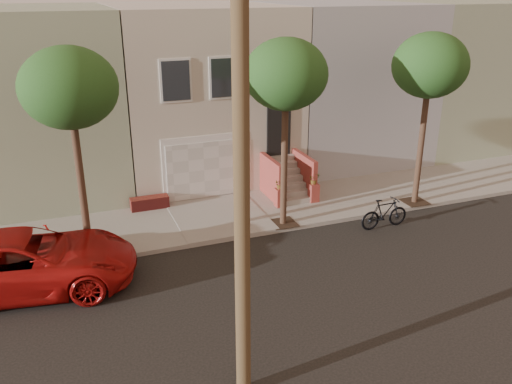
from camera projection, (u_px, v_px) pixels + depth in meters
name	position (u px, v px, depth m)	size (l,w,h in m)	color
ground	(306.00, 288.00, 14.98)	(90.00, 90.00, 0.00)	black
sidewalk	(242.00, 214.00, 19.60)	(40.00, 3.70, 0.15)	gray
house_row	(197.00, 89.00, 23.38)	(33.10, 11.70, 7.00)	#B8AE9D
tree_left	(69.00, 89.00, 14.62)	(2.70, 2.57, 6.30)	#2D2116
tree_mid	(286.00, 76.00, 16.78)	(2.70, 2.57, 6.30)	#2D2116
tree_right	(430.00, 67.00, 18.61)	(2.70, 2.57, 6.30)	#2D2116
pickup_truck	(25.00, 262.00, 14.64)	(2.77, 6.01, 1.67)	#AC1311
motorcycle	(385.00, 213.00, 18.47)	(0.51, 1.82, 1.09)	black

